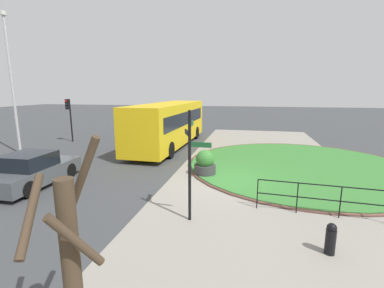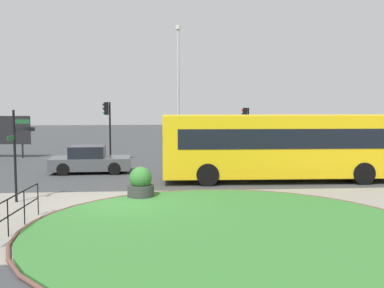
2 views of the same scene
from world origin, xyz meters
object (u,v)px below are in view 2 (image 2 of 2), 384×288
Objects in this scene: car_far_lane at (90,161)px; traffic_light_far at (108,118)px; lamppost_tall at (178,89)px; planter_near_signpost at (141,184)px; bus_yellow at (280,146)px; traffic_light_near at (246,122)px; signpost_directional at (16,149)px.

traffic_light_far is (0.49, 4.45, 2.06)m from car_far_lane.
lamppost_tall is 13.05m from planter_near_signpost.
lamppost_tall is at bearing 80.68° from planter_near_signpost.
traffic_light_far is (-8.74, 7.70, 1.04)m from bus_yellow.
lamppost_tall reaches higher than bus_yellow.
traffic_light_near is 0.39× the size of lamppost_tall.
car_far_lane is 1.25× the size of traffic_light_near.
planter_near_signpost is at bearing 3.93° from signpost_directional.
traffic_light_near is 0.90× the size of traffic_light_far.
lamppost_tall is at bearing 46.22° from car_far_lane.
bus_yellow is at bearing 29.87° from planter_near_signpost.
lamppost_tall reaches higher than traffic_light_far.
traffic_light_far reaches higher than planter_near_signpost.
traffic_light_near is at bearing 48.11° from signpost_directional.
bus_yellow reaches higher than car_far_lane.
traffic_light_near reaches higher than car_far_lane.
traffic_light_far reaches higher than car_far_lane.
signpost_directional is 0.82× the size of car_far_lane.
car_far_lane is 10.47m from traffic_light_near.
car_far_lane is at bearing 162.01° from bus_yellow.
lamppost_tall is (-4.26, 0.58, 2.08)m from traffic_light_near.
bus_yellow is at bearing -63.20° from lamppost_tall.
lamppost_tall is at bearing -1.74° from traffic_light_near.
signpost_directional is at bearing -176.07° from planter_near_signpost.
signpost_directional is at bearing 70.53° from traffic_light_far.
traffic_light_far reaches higher than signpost_directional.
signpost_directional is 14.38m from lamppost_tall.
traffic_light_far is 0.43× the size of lamppost_tall.
traffic_light_far is at bearing 140.00° from bus_yellow.
signpost_directional is 0.31× the size of bus_yellow.
lamppost_tall is at bearing 62.69° from signpost_directional.
traffic_light_near is 4.78m from lamppost_tall.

